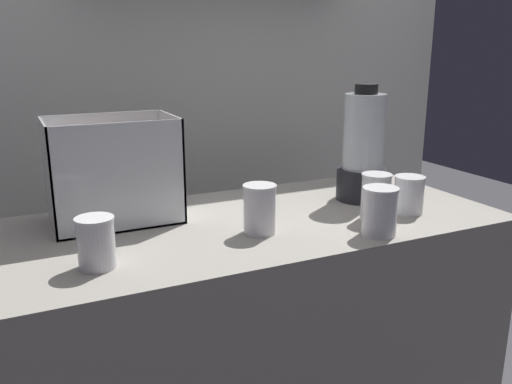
% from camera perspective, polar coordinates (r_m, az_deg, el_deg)
% --- Properties ---
extents(counter, '(1.40, 0.64, 0.90)m').
position_cam_1_polar(counter, '(1.71, 0.00, -17.35)').
color(counter, '#9E998E').
rests_on(counter, ground_plane).
extents(back_wall_unit, '(2.60, 0.24, 2.50)m').
position_cam_1_polar(back_wall_unit, '(2.16, -8.90, 12.32)').
color(back_wall_unit, silver).
rests_on(back_wall_unit, ground_plane).
extents(carrot_display_bin, '(0.34, 0.22, 0.29)m').
position_cam_1_polar(carrot_display_bin, '(1.53, -14.97, 0.39)').
color(carrot_display_bin, white).
rests_on(carrot_display_bin, counter).
extents(blender_pitcher, '(0.16, 0.16, 0.36)m').
position_cam_1_polar(blender_pitcher, '(1.71, 11.33, 4.18)').
color(blender_pitcher, black).
rests_on(blender_pitcher, counter).
extents(juice_cup_beet_far_left, '(0.09, 0.09, 0.12)m').
position_cam_1_polar(juice_cup_beet_far_left, '(1.23, -16.67, -5.48)').
color(juice_cup_beet_far_left, white).
rests_on(juice_cup_beet_far_left, counter).
extents(juice_cup_mango_left, '(0.09, 0.09, 0.13)m').
position_cam_1_polar(juice_cup_mango_left, '(1.39, 0.39, -2.14)').
color(juice_cup_mango_left, white).
rests_on(juice_cup_mango_left, counter).
extents(juice_cup_orange_middle, '(0.09, 0.09, 0.13)m').
position_cam_1_polar(juice_cup_orange_middle, '(1.42, 13.03, -2.27)').
color(juice_cup_orange_middle, white).
rests_on(juice_cup_orange_middle, counter).
extents(juice_cup_carrot_right, '(0.08, 0.08, 0.13)m').
position_cam_1_polar(juice_cup_carrot_right, '(1.53, 12.64, -0.70)').
color(juice_cup_carrot_right, white).
rests_on(juice_cup_carrot_right, counter).
extents(juice_cup_orange_far_right, '(0.09, 0.09, 0.11)m').
position_cam_1_polar(juice_cup_orange_far_right, '(1.62, 15.97, -0.53)').
color(juice_cup_orange_far_right, white).
rests_on(juice_cup_orange_far_right, counter).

